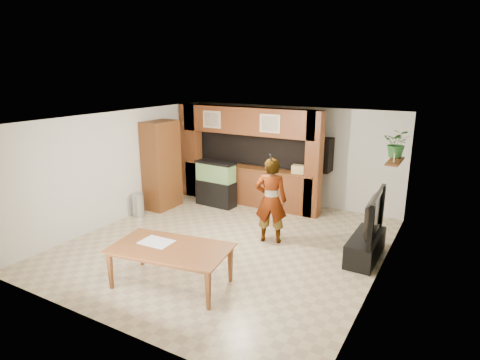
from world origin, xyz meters
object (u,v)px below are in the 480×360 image
Objects in this scene: television at (368,215)px; person at (271,200)px; aquarium at (216,184)px; dining_table at (170,267)px; pantry_cabinet at (161,165)px.

person is at bearing 92.43° from television.
dining_table is at bearing -64.17° from aquarium.
television reaches higher than aquarium.
pantry_cabinet is 1.25× the size of person.
dining_table is (2.77, -3.09, -0.79)m from pantry_cabinet.
person is at bearing -10.00° from pantry_cabinet.
pantry_cabinet is 3.48m from person.
aquarium is at bearing 70.65° from television.
dining_table is (-0.65, -2.49, -0.56)m from person.
person is (3.42, -0.60, -0.23)m from pantry_cabinet.
pantry_cabinet is 1.51× the size of television.
person is 0.92× the size of dining_table.
pantry_cabinet reaches higher than television.
pantry_cabinet is at bearing -141.69° from aquarium.
aquarium is 0.80× the size of television.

